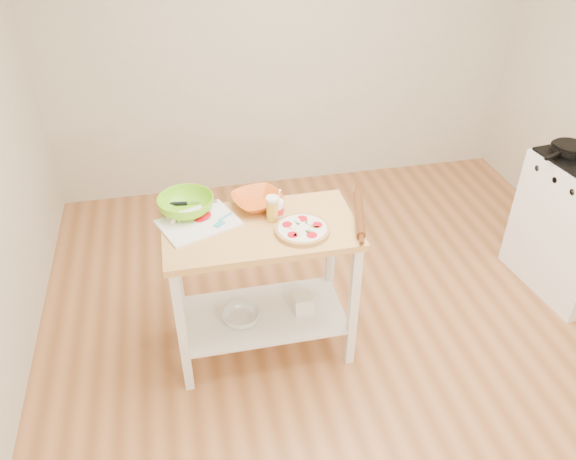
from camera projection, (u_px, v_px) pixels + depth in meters
The scene contains 14 objects.
room_shell at pixel (386, 161), 2.69m from camera, with size 4.04×4.54×2.74m.
prep_island at pixel (261, 264), 3.18m from camera, with size 1.05×0.58×0.90m.
skillet at pixel (570, 149), 3.63m from camera, with size 0.37×0.24×0.03m.
pizza at pixel (302, 229), 2.98m from camera, with size 0.30×0.30×0.05m.
cutting_board at pixel (198, 222), 3.05m from camera, with size 0.48×0.43×0.04m.
spatula at pixel (223, 220), 3.05m from camera, with size 0.11×0.13×0.01m.
knife at pixel (187, 203), 3.19m from camera, with size 0.27×0.05×0.01m.
orange_bowl at pixel (257, 201), 3.18m from camera, with size 0.28×0.28×0.07m, color #D85B17.
green_bowl at pixel (186, 205), 3.12m from camera, with size 0.31×0.31×0.10m, color #7BD617.
beer_pint at pixel (273, 209), 3.04m from camera, with size 0.07×0.07×0.14m.
yogurt_tub at pixel (276, 209), 3.07m from camera, with size 0.09×0.09×0.19m.
rolling_pin at pixel (359, 214), 3.09m from camera, with size 0.05×0.05×0.42m, color #603216.
shelf_glass_bowl at pixel (241, 317), 3.32m from camera, with size 0.22×0.22×0.07m, color silver.
shelf_bin at pixel (303, 303), 3.39m from camera, with size 0.11×0.11×0.11m, color white.
Camera 1 is at (-0.97, -2.24, 2.62)m, focal length 35.00 mm.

